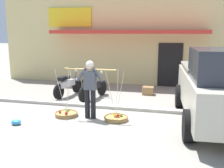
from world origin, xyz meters
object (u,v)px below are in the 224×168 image
fruit_basket_right_side (66,114)px  plastic_litter_bag (16,122)px  motorcycle_nearest_shop (68,85)px  motorcycle_second_in_row (93,87)px  wooden_crate (148,91)px  fruit_vendor (90,86)px  parked_truck (222,88)px  fruit_basket_left_side (116,118)px

fruit_basket_right_side → plastic_litter_bag: 1.46m
fruit_basket_right_side → motorcycle_nearest_shop: bearing=112.3°
motorcycle_second_in_row → plastic_litter_bag: (-1.14, -3.27, -0.38)m
motorcycle_nearest_shop → wooden_crate: bearing=18.2°
fruit_vendor → parked_truck: size_ratio=0.35×
fruit_vendor → motorcycle_second_in_row: (-0.65, 2.23, -0.52)m
fruit_basket_left_side → motorcycle_second_in_row: fruit_basket_left_side is taller
plastic_litter_bag → motorcycle_second_in_row: bearing=70.7°
motorcycle_second_in_row → parked_truck: bearing=-24.0°
fruit_basket_right_side → motorcycle_nearest_shop: (-0.98, 2.39, 0.38)m
plastic_litter_bag → parked_truck: bearing=14.2°
fruit_basket_right_side → parked_truck: 4.49m
motorcycle_nearest_shop → plastic_litter_bag: motorcycle_nearest_shop is taller
fruit_basket_left_side → motorcycle_nearest_shop: size_ratio=0.81×
plastic_litter_bag → wooden_crate: 5.42m
fruit_basket_left_side → motorcycle_second_in_row: 2.68m
fruit_vendor → parked_truck: parked_truck is taller
fruit_vendor → plastic_litter_bag: size_ratio=6.05×
parked_truck → wooden_crate: parked_truck is taller
parked_truck → plastic_litter_bag: parked_truck is taller
motorcycle_nearest_shop → wooden_crate: 3.23m
fruit_basket_right_side → plastic_litter_bag: bearing=-134.5°
fruit_basket_left_side → fruit_vendor: bearing=179.8°
motorcycle_second_in_row → wooden_crate: bearing=31.0°
fruit_basket_left_side → motorcycle_nearest_shop: fruit_basket_left_side is taller
plastic_litter_bag → wooden_crate: (3.10, 4.44, 0.09)m
fruit_basket_right_side → plastic_litter_bag: (-1.02, -1.04, -0.00)m
parked_truck → wooden_crate: size_ratio=10.96×
parked_truck → wooden_crate: (-2.29, 3.07, -0.87)m
fruit_basket_left_side → motorcycle_second_in_row: bearing=122.6°
fruit_basket_left_side → fruit_basket_right_side: 1.55m
parked_truck → wooden_crate: 3.93m
wooden_crate → fruit_basket_right_side: bearing=-121.4°
parked_truck → wooden_crate: bearing=126.8°
fruit_basket_right_side → motorcycle_second_in_row: size_ratio=0.82×
fruit_basket_left_side → parked_truck: size_ratio=0.30×
motorcycle_nearest_shop → fruit_basket_left_side: bearing=-43.5°
fruit_basket_right_side → wooden_crate: 3.98m
fruit_basket_left_side → motorcycle_second_in_row: size_ratio=0.82×
fruit_basket_right_side → motorcycle_second_in_row: 2.26m
fruit_basket_right_side → fruit_basket_left_side: bearing=-0.3°
wooden_crate → fruit_vendor: bearing=-111.0°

